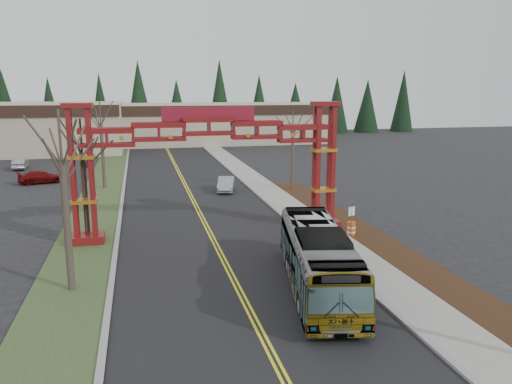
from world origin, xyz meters
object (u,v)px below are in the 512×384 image
object	(u,v)px
parked_car_mid_a	(41,177)
bare_tree_median_near	(62,160)
barrel_mid	(330,218)
barrel_north	(329,209)
retail_building_east	(216,122)
bare_tree_median_far	(101,124)
street_sign	(351,216)
silver_sedan	(226,184)
parked_car_far_a	(20,163)
barrel_south	(351,229)
transit_bus	(318,259)
bare_tree_median_mid	(82,154)
gateway_arch	(209,147)
bare_tree_right_far	(293,131)

from	to	relation	value
parked_car_mid_a	bare_tree_median_near	size ratio (longest dim) A/B	0.52
barrel_mid	barrel_north	size ratio (longest dim) A/B	0.97
retail_building_east	bare_tree_median_far	size ratio (longest dim) A/B	4.43
bare_tree_median_near	barrel_north	bearing A→B (deg)	31.73
street_sign	barrel_north	world-z (taller)	street_sign
silver_sedan	parked_car_far_a	bearing A→B (deg)	152.41
barrel_south	barrel_north	bearing A→B (deg)	83.49
retail_building_east	transit_bus	world-z (taller)	retail_building_east
silver_sedan	barrel_north	bearing A→B (deg)	-48.34
bare_tree_median_far	street_sign	size ratio (longest dim) A/B	3.92
bare_tree_median_far	barrel_mid	size ratio (longest dim) A/B	8.11
parked_car_mid_a	bare_tree_median_mid	world-z (taller)	bare_tree_median_mid
gateway_arch	barrel_mid	bearing A→B (deg)	4.09
retail_building_east	barrel_mid	distance (m)	61.41
retail_building_east	bare_tree_right_far	distance (m)	48.37
silver_sedan	bare_tree_median_far	size ratio (longest dim) A/B	0.49
parked_car_mid_a	barrel_north	distance (m)	31.46
gateway_arch	parked_car_mid_a	size ratio (longest dim) A/B	3.94
bare_tree_right_far	barrel_north	world-z (taller)	bare_tree_right_far
street_sign	barrel_mid	bearing A→B (deg)	90.85
bare_tree_median_near	parked_car_mid_a	bearing A→B (deg)	102.09
bare_tree_median_mid	bare_tree_median_far	xyz separation A→B (m)	(0.00, 17.95, 0.71)
parked_car_far_a	bare_tree_right_far	distance (m)	35.60
gateway_arch	transit_bus	size ratio (longest dim) A/B	1.61
silver_sedan	barrel_south	size ratio (longest dim) A/B	4.02
parked_car_far_a	barrel_north	world-z (taller)	parked_car_far_a
parked_car_mid_a	street_sign	size ratio (longest dim) A/B	2.11
retail_building_east	street_sign	distance (m)	64.98
gateway_arch	silver_sedan	bearing A→B (deg)	76.21
bare_tree_median_mid	barrel_mid	distance (m)	17.58
gateway_arch	barrel_mid	xyz separation A→B (m)	(8.82, 0.63, -5.45)
retail_building_east	bare_tree_median_mid	size ratio (longest dim) A/B	4.81
parked_car_mid_a	bare_tree_median_mid	bearing A→B (deg)	-178.13
barrel_mid	barrel_north	distance (m)	2.65
bare_tree_median_near	bare_tree_median_mid	distance (m)	8.67
transit_bus	street_sign	xyz separation A→B (m)	(5.07, 7.45, 0.00)
bare_tree_median_far	barrel_mid	bearing A→B (deg)	-47.10
bare_tree_median_far	bare_tree_right_far	world-z (taller)	bare_tree_median_far
parked_car_far_a	bare_tree_right_far	bearing A→B (deg)	141.53
parked_car_far_a	bare_tree_median_near	size ratio (longest dim) A/B	0.48
parked_car_far_a	barrel_mid	distance (m)	43.23
parked_car_mid_a	bare_tree_median_near	xyz separation A→B (m)	(6.61, -30.89, 5.80)
barrel_north	parked_car_mid_a	bearing A→B (deg)	140.73
parked_car_far_a	bare_tree_right_far	xyz separation A→B (m)	(28.88, -20.20, 5.07)
bare_tree_median_near	bare_tree_median_mid	size ratio (longest dim) A/B	1.12
parked_car_mid_a	gateway_arch	bearing A→B (deg)	-162.28
silver_sedan	barrel_mid	distance (m)	14.83
parked_car_mid_a	parked_car_far_a	bearing A→B (deg)	6.88
parked_car_far_a	barrel_south	distance (m)	45.88
bare_tree_median_far	barrel_south	size ratio (longest dim) A/B	8.27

